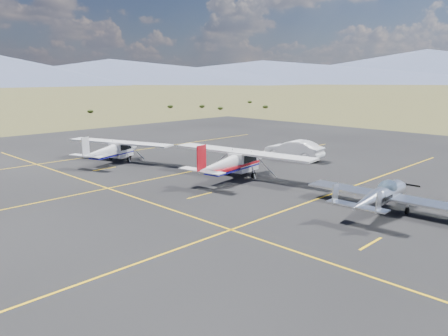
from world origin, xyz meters
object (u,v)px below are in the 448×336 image
sedan (294,150)px  aircraft_low_wing (382,195)px  aircraft_cessna (233,162)px  aircraft_plain (112,149)px

sedan → aircraft_low_wing: bearing=46.1°
sedan → aircraft_cessna: bearing=1.0°
aircraft_cessna → aircraft_plain: 11.56m
aircraft_cessna → sedan: (9.08, 1.34, -0.42)m
aircraft_cessna → sedan: 9.18m
aircraft_cessna → aircraft_plain: (-2.73, 11.23, -0.14)m
aircraft_low_wing → aircraft_cessna: size_ratio=0.80×
aircraft_low_wing → aircraft_plain: aircraft_plain is taller
aircraft_low_wing → aircraft_cessna: (-0.11, 10.78, 0.33)m
sedan → aircraft_plain: bearing=-47.3°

